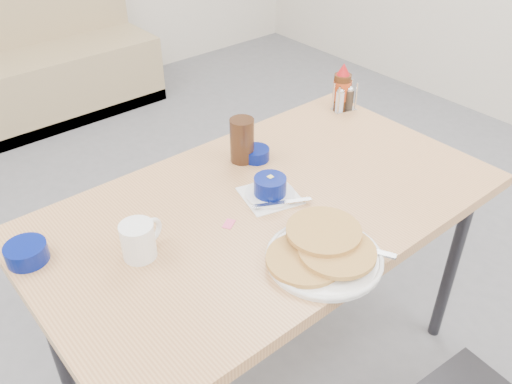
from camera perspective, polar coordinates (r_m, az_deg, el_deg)
booth_bench at (r=3.86m, az=-24.93°, el=11.33°), size 1.90×0.56×1.22m
dining_table at (r=1.65m, az=1.12°, el=-2.79°), size 1.40×0.80×0.76m
pancake_plate at (r=1.42m, az=7.09°, el=-6.30°), size 0.30×0.30×0.05m
coffee_mug at (r=1.43m, az=-12.19°, el=-4.90°), size 0.13×0.09×0.10m
grits_setting at (r=1.62m, az=1.51°, el=0.36°), size 0.20×0.21×0.07m
creamer_bowl at (r=1.52m, az=-23.00°, el=-5.93°), size 0.11×0.11×0.05m
butter_bowl at (r=1.80m, az=0.01°, el=4.02°), size 0.09×0.09×0.04m
amber_tumbler at (r=1.77m, az=-1.48°, el=5.47°), size 0.10×0.10×0.15m
condiment_caddy at (r=2.14m, az=9.30°, el=9.48°), size 0.10×0.08×0.11m
syrup_bottle at (r=2.15m, az=9.02°, el=10.76°), size 0.07×0.07×0.18m
sugar_wrapper at (r=1.53m, az=-2.88°, el=-3.37°), size 0.05×0.04×0.00m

